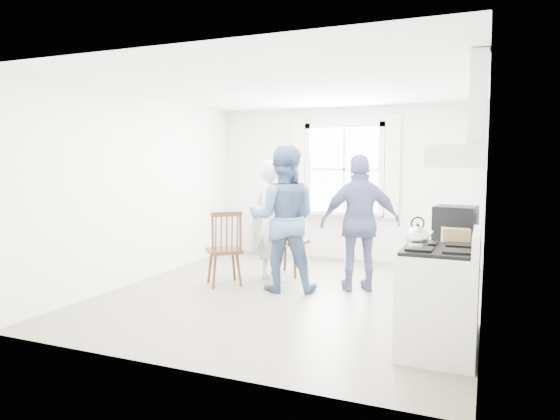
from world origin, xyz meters
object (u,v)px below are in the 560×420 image
(low_cabinet, at_px, (452,286))
(stereo_stack, at_px, (455,224))
(person_mid, at_px, (283,219))
(person_right, at_px, (360,223))
(gas_stove, at_px, (439,300))
(windsor_chair_b, at_px, (286,232))
(windsor_chair_a, at_px, (226,240))
(person_left, at_px, (272,221))

(low_cabinet, bearing_deg, stereo_stack, 85.57)
(person_mid, distance_m, person_right, 1.01)
(gas_stove, xyz_separation_m, person_right, (-1.15, 1.87, 0.41))
(windsor_chair_b, bearing_deg, gas_stove, -43.82)
(gas_stove, xyz_separation_m, low_cabinet, (0.07, 0.70, -0.03))
(gas_stove, bearing_deg, windsor_chair_a, 154.48)
(windsor_chair_b, height_order, person_mid, person_mid)
(low_cabinet, height_order, windsor_chair_b, windsor_chair_b)
(gas_stove, distance_m, windsor_chair_a, 3.18)
(person_left, height_order, person_right, person_right)
(gas_stove, distance_m, windsor_chair_b, 3.26)
(gas_stove, bearing_deg, person_left, 141.59)
(windsor_chair_a, xyz_separation_m, windsor_chair_b, (0.52, 0.89, 0.03))
(windsor_chair_b, xyz_separation_m, person_mid, (0.26, -0.75, 0.29))
(low_cabinet, relative_size, person_mid, 0.48)
(stereo_stack, distance_m, person_mid, 2.29)
(person_left, bearing_deg, stereo_stack, -179.95)
(windsor_chair_b, distance_m, person_left, 0.39)
(gas_stove, distance_m, person_right, 2.23)
(gas_stove, relative_size, person_left, 0.65)
(person_right, bearing_deg, gas_stove, 96.78)
(stereo_stack, bearing_deg, person_mid, 161.22)
(low_cabinet, relative_size, stereo_stack, 2.08)
(gas_stove, distance_m, person_left, 3.12)
(low_cabinet, xyz_separation_m, stereo_stack, (0.01, 0.07, 0.63))
(person_right, bearing_deg, stereo_stack, 113.17)
(person_left, height_order, person_mid, person_mid)
(person_right, bearing_deg, windsor_chair_a, -8.60)
(person_left, bearing_deg, person_right, -157.55)
(windsor_chair_a, bearing_deg, person_mid, 9.49)
(person_right, bearing_deg, person_mid, -3.27)
(person_mid, height_order, person_right, person_mid)
(gas_stove, bearing_deg, person_mid, 144.26)
(low_cabinet, xyz_separation_m, windsor_chair_a, (-2.94, 0.67, 0.18))
(windsor_chair_b, bearing_deg, person_left, -103.19)
(person_mid, bearing_deg, gas_stove, 125.75)
(windsor_chair_b, relative_size, person_mid, 0.57)
(windsor_chair_a, relative_size, person_mid, 0.55)
(stereo_stack, xyz_separation_m, windsor_chair_b, (-2.42, 1.49, -0.42))
(gas_stove, relative_size, windsor_chair_b, 1.04)
(windsor_chair_a, distance_m, person_mid, 0.86)
(low_cabinet, height_order, person_left, person_left)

